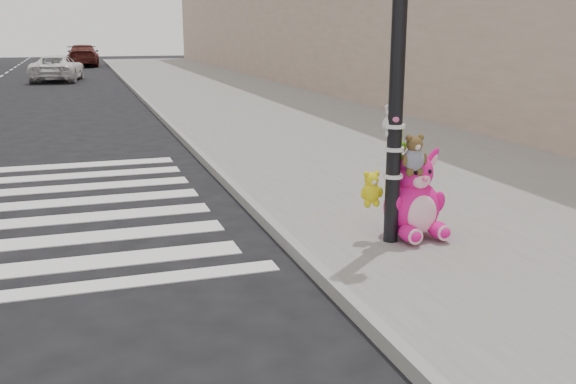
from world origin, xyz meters
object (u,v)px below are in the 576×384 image
object	(u,v)px
signal_pole	(397,97)
car_white_near	(57,68)
pink_bunny	(413,200)
red_teddy	(426,212)

from	to	relation	value
signal_pole	car_white_near	xyz separation A→B (m)	(-4.10, 27.46, -1.12)
signal_pole	pink_bunny	xyz separation A→B (m)	(0.30, 0.08, -1.19)
red_teddy	pink_bunny	bearing A→B (deg)	-129.94
red_teddy	car_white_near	size ratio (longest dim) A/B	0.04
pink_bunny	car_white_near	distance (m)	27.73
pink_bunny	car_white_near	bearing A→B (deg)	96.36
red_teddy	car_white_near	xyz separation A→B (m)	(-4.88, 26.87, 0.39)
pink_bunny	red_teddy	size ratio (longest dim) A/B	5.44
signal_pole	car_white_near	size ratio (longest dim) A/B	0.89
pink_bunny	red_teddy	bearing A→B (deg)	43.84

